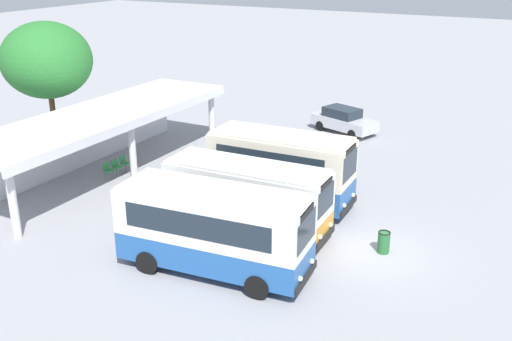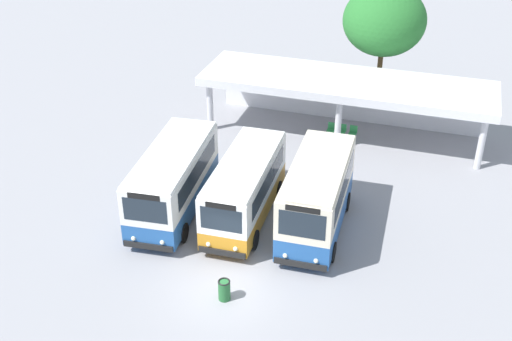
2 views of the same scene
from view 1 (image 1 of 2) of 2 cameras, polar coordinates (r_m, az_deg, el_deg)
The scene contains 11 objects.
ground_plane at distance 24.43m, azimuth 10.78°, elevation -7.60°, with size 180.00×180.00×0.00m, color #939399.
city_bus_nearest_orange at distance 21.90m, azimuth -4.04°, elevation -5.44°, with size 3.01×7.37×3.25m.
city_bus_second_in_row at distance 24.78m, azimuth -0.85°, elevation -2.42°, with size 2.51×7.10×3.06m.
city_bus_middle_cream at distance 27.52m, azimuth 2.41°, elevation 0.37°, with size 2.66×6.77×3.44m.
parked_car_flank at distance 39.40m, azimuth 8.38°, elevation 4.80°, with size 3.09×4.68×1.62m.
terminal_canopy at distance 32.63m, azimuth -15.20°, elevation 4.20°, with size 16.53×4.77×3.40m.
waiting_chair_end_by_column at distance 32.05m, azimuth -13.97°, elevation 0.12°, with size 0.45×0.45×0.86m.
waiting_chair_second_from_end at distance 32.48m, azimuth -13.21°, elevation 0.46°, with size 0.45×0.45×0.86m.
waiting_chair_middle_seat at distance 32.93m, azimuth -12.48°, elevation 0.80°, with size 0.45×0.45×0.86m.
roadside_tree_behind_canopy at distance 35.82m, azimuth -19.39°, elevation 9.91°, with size 5.04×5.04×7.62m.
litter_bin_apron at distance 24.26m, azimuth 12.11°, elevation -6.70°, with size 0.49×0.49×0.90m.
Camera 1 is at (-20.77, -6.03, 11.37)m, focal length 41.83 mm.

